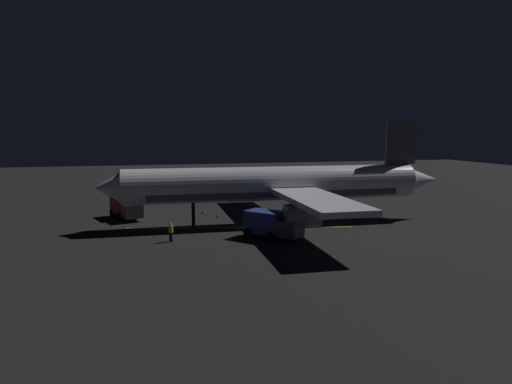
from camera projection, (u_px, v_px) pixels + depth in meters
name	position (u px, v px, depth m)	size (l,w,h in m)	color
ground_plane	(274.00, 225.00, 49.20)	(180.00, 180.00, 0.20)	black
apron_guide_stripe	(240.00, 227.00, 47.22)	(0.24, 23.32, 0.01)	gold
airliner	(280.00, 185.00, 48.77)	(32.50, 37.67, 10.93)	white
baggage_truck	(126.00, 208.00, 51.98)	(6.12, 3.86, 2.43)	maroon
catering_truck	(271.00, 225.00, 42.27)	(5.47, 5.09, 2.52)	navy
ground_crew_worker	(171.00, 232.00, 41.11)	(0.40, 0.40, 1.74)	black
traffic_cone_near_left	(203.00, 212.00, 55.10)	(0.50, 0.50, 0.55)	#EA590F
traffic_cone_near_right	(218.00, 215.00, 52.75)	(0.50, 0.50, 0.55)	#EA590F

